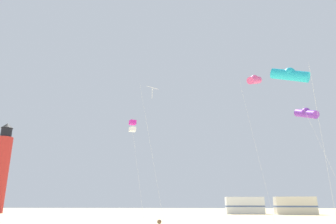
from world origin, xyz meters
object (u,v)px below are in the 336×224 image
(kite_box_magenta, at_px, (133,126))
(rv_van_cream, at_px, (295,206))
(kite_tube_cyan, at_px, (290,75))
(lighthouse_distant, at_px, (1,169))
(rv_van_white, at_px, (245,205))
(kite_diamond_white, at_px, (152,93))
(kite_tube_violet, at_px, (306,113))
(kite_tube_rainbow, at_px, (254,80))

(kite_box_magenta, distance_m, rv_van_cream, 34.07)
(kite_tube_cyan, bearing_deg, lighthouse_distant, 138.20)
(rv_van_white, relative_size, rv_van_cream, 0.98)
(kite_tube_cyan, height_order, rv_van_cream, kite_tube_cyan)
(kite_diamond_white, bearing_deg, kite_tube_cyan, -40.03)
(rv_van_white, bearing_deg, kite_tube_cyan, -95.24)
(kite_tube_violet, distance_m, kite_diamond_white, 14.05)
(kite_tube_rainbow, xyz_separation_m, kite_diamond_white, (-9.90, -0.16, -1.27))
(kite_tube_rainbow, xyz_separation_m, kite_tube_violet, (3.84, -1.54, -3.87))
(kite_diamond_white, height_order, lighthouse_distant, lighthouse_distant)
(kite_box_magenta, height_order, rv_van_cream, kite_box_magenta)
(kite_tube_rainbow, relative_size, rv_van_cream, 2.13)
(kite_box_magenta, xyz_separation_m, rv_van_white, (15.52, 25.93, -7.91))
(kite_tube_cyan, height_order, kite_diamond_white, kite_diamond_white)
(kite_box_magenta, bearing_deg, kite_tube_violet, -12.13)
(kite_tube_violet, height_order, rv_van_cream, kite_tube_violet)
(kite_tube_cyan, relative_size, rv_van_white, 1.67)
(rv_van_white, distance_m, rv_van_cream, 8.11)
(kite_tube_rainbow, height_order, kite_box_magenta, kite_tube_rainbow)
(rv_van_white, bearing_deg, kite_diamond_white, -115.62)
(kite_diamond_white, relative_size, kite_box_magenta, 1.30)
(kite_diamond_white, xyz_separation_m, rv_van_white, (13.37, 27.97, -10.62))
(kite_diamond_white, height_order, rv_van_cream, kite_diamond_white)
(kite_tube_rainbow, bearing_deg, kite_box_magenta, 171.12)
(kite_tube_violet, bearing_deg, kite_box_magenta, 167.87)
(kite_tube_violet, relative_size, lighthouse_distant, 0.60)
(kite_tube_cyan, distance_m, rv_van_cream, 36.86)
(rv_van_cream, bearing_deg, kite_box_magenta, -131.75)
(rv_van_white, bearing_deg, kite_tube_violet, -89.35)
(lighthouse_distant, bearing_deg, kite_tube_violet, -33.61)
(kite_box_magenta, relative_size, rv_van_cream, 1.51)
(kite_tube_cyan, relative_size, kite_tube_rainbow, 0.77)
(kite_box_magenta, height_order, lighthouse_distant, lighthouse_distant)
(rv_van_cream, bearing_deg, kite_diamond_white, -126.62)
(kite_tube_rainbow, relative_size, kite_diamond_white, 1.09)
(kite_tube_rainbow, height_order, lighthouse_distant, lighthouse_distant)
(kite_diamond_white, bearing_deg, kite_tube_rainbow, 0.91)
(kite_diamond_white, relative_size, rv_van_white, 2.00)
(kite_tube_violet, bearing_deg, lighthouse_distant, 146.39)
(kite_box_magenta, bearing_deg, lighthouse_distant, 137.73)
(kite_tube_cyan, distance_m, lighthouse_distant, 55.73)
(kite_tube_rainbow, height_order, kite_tube_violet, kite_tube_rainbow)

